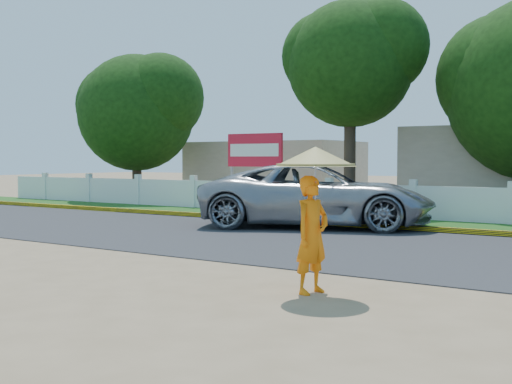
# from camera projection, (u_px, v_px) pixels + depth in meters

# --- Properties ---
(ground) EXTENTS (120.00, 120.00, 0.00)m
(ground) POSITION_uv_depth(u_px,v_px,m) (193.00, 271.00, 11.23)
(ground) COLOR #9E8460
(ground) RESTS_ON ground
(road) EXTENTS (60.00, 7.00, 0.02)m
(road) POSITION_uv_depth(u_px,v_px,m) (315.00, 242.00, 14.98)
(road) COLOR #38383A
(road) RESTS_ON ground
(grass_verge) EXTENTS (60.00, 3.50, 0.03)m
(grass_verge) POSITION_uv_depth(u_px,v_px,m) (396.00, 223.00, 19.37)
(grass_verge) COLOR #2D601E
(grass_verge) RESTS_ON ground
(curb) EXTENTS (40.00, 0.18, 0.16)m
(curb) POSITION_uv_depth(u_px,v_px,m) (374.00, 226.00, 17.94)
(curb) COLOR yellow
(curb) RESTS_ON ground
(fence) EXTENTS (40.00, 0.10, 1.10)m
(fence) POSITION_uv_depth(u_px,v_px,m) (413.00, 203.00, 20.55)
(fence) COLOR silver
(fence) RESTS_ON ground
(building_far) EXTENTS (8.00, 5.00, 2.80)m
(building_far) POSITION_uv_depth(u_px,v_px,m) (275.00, 170.00, 32.50)
(building_far) COLOR #B7AD99
(building_far) RESTS_ON ground
(vehicle) EXTENTS (7.28, 5.30, 1.84)m
(vehicle) POSITION_uv_depth(u_px,v_px,m) (317.00, 195.00, 18.39)
(vehicle) COLOR #979A9E
(vehicle) RESTS_ON ground
(monk_with_parasol) EXTENTS (1.18, 1.18, 2.14)m
(monk_with_parasol) POSITION_uv_depth(u_px,v_px,m) (314.00, 198.00, 9.30)
(monk_with_parasol) COLOR orange
(monk_with_parasol) RESTS_ON ground
(billboard) EXTENTS (2.50, 0.13, 2.95)m
(billboard) POSITION_uv_depth(u_px,v_px,m) (255.00, 154.00, 25.11)
(billboard) COLOR gray
(billboard) RESTS_ON ground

